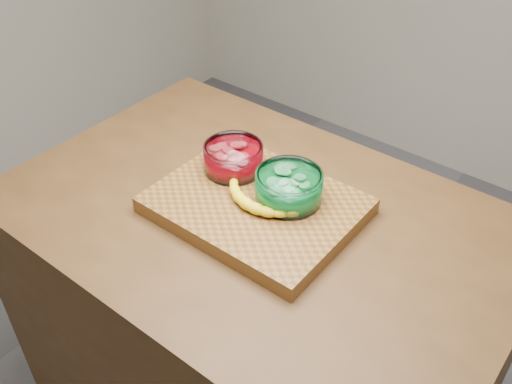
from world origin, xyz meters
The scene contains 5 objects.
counter centered at (0.00, 0.00, 0.45)m, with size 1.20×0.80×0.90m, color #482D15.
cutting_board centered at (0.00, 0.00, 0.92)m, with size 0.45×0.35×0.04m, color brown.
bowl_red centered at (-0.11, 0.06, 0.97)m, with size 0.14×0.14×0.07m.
bowl_green centered at (0.06, 0.04, 0.97)m, with size 0.15×0.15×0.07m.
banana centered at (0.01, -0.01, 0.96)m, with size 0.24×0.12×0.03m, color yellow, non-canonical shape.
Camera 1 is at (0.63, -0.80, 1.76)m, focal length 40.00 mm.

